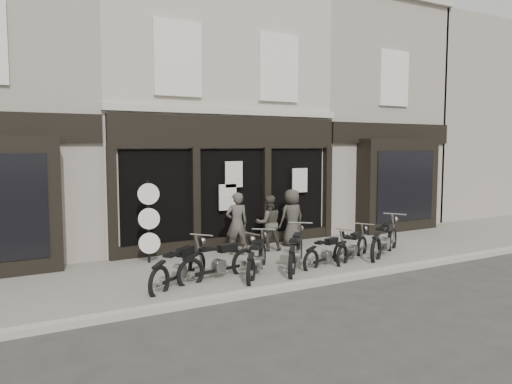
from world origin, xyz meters
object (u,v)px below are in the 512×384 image
motorcycle_3 (296,255)px  man_centre (269,223)px  motorcycle_0 (180,270)px  motorcycle_2 (257,262)px  motorcycle_5 (353,249)px  motorcycle_6 (385,243)px  man_left (237,223)px  motorcycle_1 (219,265)px  advert_sign_post (149,225)px  motorcycle_4 (327,255)px  man_right (292,217)px

motorcycle_3 → man_centre: man_centre is taller
motorcycle_0 → motorcycle_3: (2.95, -0.06, 0.02)m
motorcycle_2 → motorcycle_5: size_ratio=0.98×
motorcycle_3 → motorcycle_5: size_ratio=1.04×
motorcycle_6 → man_centre: 3.22m
motorcycle_3 → man_left: size_ratio=1.12×
motorcycle_1 → advert_sign_post: 2.46m
man_left → motorcycle_0: bearing=50.6°
motorcycle_6 → advert_sign_post: 6.29m
motorcycle_0 → motorcycle_5: (4.76, -0.03, -0.04)m
motorcycle_1 → motorcycle_5: motorcycle_1 is taller
motorcycle_0 → man_left: 3.18m
motorcycle_2 → man_left: size_ratio=1.06×
motorcycle_6 → advert_sign_post: size_ratio=0.97×
motorcycle_5 → motorcycle_6: size_ratio=0.86×
motorcycle_3 → man_centre: 2.18m
motorcycle_1 → motorcycle_4: (2.88, -0.17, -0.05)m
motorcycle_2 → advert_sign_post: (-1.80, 2.33, 0.66)m
motorcycle_4 → man_centre: man_centre is taller
motorcycle_6 → man_right: man_right is taller
man_left → man_centre: size_ratio=1.09×
motorcycle_2 → motorcycle_4: (1.99, -0.03, -0.05)m
motorcycle_2 → motorcycle_3: size_ratio=0.95×
motorcycle_2 → motorcycle_3: 1.11m
motorcycle_4 → man_right: size_ratio=1.09×
motorcycle_2 → motorcycle_6: 4.04m
motorcycle_3 → man_left: 2.19m
motorcycle_3 → man_right: 2.80m
motorcycle_2 → advert_sign_post: 3.02m
motorcycle_4 → advert_sign_post: advert_sign_post is taller
motorcycle_3 → motorcycle_6: size_ratio=0.89×
motorcycle_2 → man_centre: man_centre is taller
motorcycle_0 → motorcycle_5: motorcycle_0 is taller
motorcycle_4 → motorcycle_6: size_ratio=0.86×
motorcycle_3 → motorcycle_6: bearing=-48.6°
motorcycle_4 → man_left: 2.63m
motorcycle_3 → man_left: (-0.54, 2.06, 0.53)m
motorcycle_3 → motorcycle_6: motorcycle_6 is taller
motorcycle_1 → man_right: 4.15m
man_centre → man_left: bearing=14.6°
motorcycle_1 → motorcycle_0: bearing=170.7°
motorcycle_1 → motorcycle_6: bearing=-12.1°
motorcycle_0 → man_left: man_left is taller
motorcycle_4 → motorcycle_3: bearing=156.1°
man_left → man_centre: man_left is taller
motorcycle_1 → man_right: size_ratio=1.28×
motorcycle_2 → man_right: size_ratio=1.07×
motorcycle_6 → motorcycle_5: bearing=149.3°
motorcycle_3 → advert_sign_post: 3.76m
motorcycle_1 → motorcycle_3: motorcycle_3 is taller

